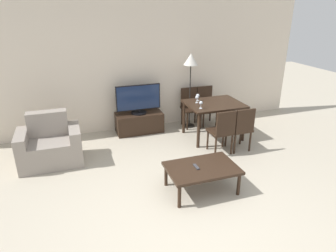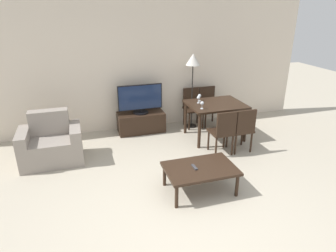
# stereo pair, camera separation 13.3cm
# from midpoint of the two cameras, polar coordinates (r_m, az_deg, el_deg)

# --- Properties ---
(ground_plane) EXTENTS (18.00, 18.00, 0.00)m
(ground_plane) POSITION_cam_midpoint_polar(r_m,az_deg,el_deg) (3.95, 3.73, -18.28)
(ground_plane) COLOR #B2A893
(wall_back) EXTENTS (7.82, 0.06, 2.70)m
(wall_back) POSITION_cam_midpoint_polar(r_m,az_deg,el_deg) (6.39, -7.87, 11.12)
(wall_back) COLOR beige
(wall_back) RESTS_ON ground_plane
(armchair) EXTENTS (1.02, 0.69, 0.87)m
(armchair) POSITION_cam_midpoint_polar(r_m,az_deg,el_deg) (5.51, -22.14, -3.57)
(armchair) COLOR gray
(armchair) RESTS_ON ground_plane
(tv_stand) EXTENTS (0.98, 0.48, 0.42)m
(tv_stand) POSITION_cam_midpoint_polar(r_m,az_deg,el_deg) (6.43, -6.09, 0.68)
(tv_stand) COLOR black
(tv_stand) RESTS_ON ground_plane
(tv) EXTENTS (0.93, 0.32, 0.61)m
(tv) POSITION_cam_midpoint_polar(r_m,az_deg,el_deg) (6.26, -6.27, 5.07)
(tv) COLOR black
(tv) RESTS_ON tv_stand
(coffee_table) EXTENTS (1.02, 0.68, 0.39)m
(coffee_table) POSITION_cam_midpoint_polar(r_m,az_deg,el_deg) (4.38, 5.60, -8.23)
(coffee_table) COLOR black
(coffee_table) RESTS_ON ground_plane
(dining_table) EXTENTS (1.10, 0.87, 0.73)m
(dining_table) POSITION_cam_midpoint_polar(r_m,az_deg,el_deg) (6.07, 8.09, 3.50)
(dining_table) COLOR black
(dining_table) RESTS_ON ground_plane
(dining_chair_near) EXTENTS (0.40, 0.40, 0.85)m
(dining_chair_near) POSITION_cam_midpoint_polar(r_m,az_deg,el_deg) (5.43, 9.65, -0.73)
(dining_chair_near) COLOR black
(dining_chair_near) RESTS_ON ground_plane
(dining_chair_far) EXTENTS (0.40, 0.40, 0.85)m
(dining_chair_far) POSITION_cam_midpoint_polar(r_m,az_deg,el_deg) (6.83, 6.70, 4.28)
(dining_chair_far) COLOR black
(dining_chair_far) RESTS_ON ground_plane
(dining_chair_near_right) EXTENTS (0.40, 0.40, 0.85)m
(dining_chair_near_right) POSITION_cam_midpoint_polar(r_m,az_deg,el_deg) (5.61, 13.12, -0.22)
(dining_chair_near_right) COLOR black
(dining_chair_near_right) RESTS_ON ground_plane
(dining_chair_far_left) EXTENTS (0.40, 0.40, 0.85)m
(dining_chair_far_left) POSITION_cam_midpoint_polar(r_m,az_deg,el_deg) (6.68, 3.70, 3.97)
(dining_chair_far_left) COLOR black
(dining_chair_far_left) RESTS_ON ground_plane
(floor_lamp) EXTENTS (0.31, 0.31, 1.62)m
(floor_lamp) POSITION_cam_midpoint_polar(r_m,az_deg,el_deg) (6.38, 3.75, 11.63)
(floor_lamp) COLOR black
(floor_lamp) RESTS_ON ground_plane
(remote_primary) EXTENTS (0.04, 0.15, 0.02)m
(remote_primary) POSITION_cam_midpoint_polar(r_m,az_deg,el_deg) (4.34, 4.53, -7.74)
(remote_primary) COLOR #38383D
(remote_primary) RESTS_ON coffee_table
(wine_glass_left) EXTENTS (0.07, 0.07, 0.15)m
(wine_glass_left) POSITION_cam_midpoint_polar(r_m,az_deg,el_deg) (6.11, 5.08, 5.72)
(wine_glass_left) COLOR silver
(wine_glass_left) RESTS_ON dining_table
(wine_glass_center) EXTENTS (0.07, 0.07, 0.15)m
(wine_glass_center) POSITION_cam_midpoint_polar(r_m,az_deg,el_deg) (5.65, 5.62, 4.32)
(wine_glass_center) COLOR silver
(wine_glass_center) RESTS_ON dining_table
(wine_glass_right) EXTENTS (0.07, 0.07, 0.15)m
(wine_glass_right) POSITION_cam_midpoint_polar(r_m,az_deg,el_deg) (5.98, 4.90, 5.36)
(wine_glass_right) COLOR silver
(wine_glass_right) RESTS_ON dining_table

